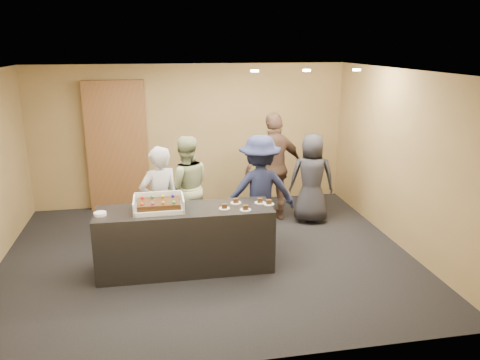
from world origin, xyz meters
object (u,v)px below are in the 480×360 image
(storage_cabinet, at_px, (117,146))
(sheet_cake, at_px, (159,204))
(person_dark_suit, at_px, (312,178))
(person_server_grey, at_px, (160,202))
(serving_counter, at_px, (186,239))
(person_navy_man, at_px, (260,191))
(plate_stack, at_px, (100,214))
(person_brown_extra, at_px, (274,168))
(person_sage_man, at_px, (186,187))
(cake_box, at_px, (159,207))

(storage_cabinet, distance_m, sheet_cake, 2.88)
(person_dark_suit, bearing_deg, person_server_grey, 34.36)
(storage_cabinet, bearing_deg, person_dark_suit, -21.50)
(serving_counter, bearing_deg, sheet_cake, -179.27)
(person_navy_man, distance_m, person_dark_suit, 1.37)
(plate_stack, xyz_separation_m, person_brown_extra, (2.80, 1.71, 0.04))
(person_navy_man, relative_size, person_brown_extra, 0.90)
(plate_stack, xyz_separation_m, person_sage_man, (1.21, 1.23, -0.08))
(cake_box, relative_size, person_brown_extra, 0.35)
(cake_box, distance_m, person_dark_suit, 3.03)
(serving_counter, distance_m, person_brown_extra, 2.43)
(storage_cabinet, bearing_deg, person_navy_man, -43.23)
(cake_box, bearing_deg, person_dark_suit, 28.33)
(serving_counter, height_order, person_navy_man, person_navy_man)
(storage_cabinet, height_order, person_sage_man, storage_cabinet)
(plate_stack, height_order, person_server_grey, person_server_grey)
(sheet_cake, relative_size, person_server_grey, 0.34)
(storage_cabinet, bearing_deg, serving_counter, -69.47)
(serving_counter, xyz_separation_m, sheet_cake, (-0.34, 0.00, 0.55))
(person_navy_man, height_order, person_dark_suit, person_navy_man)
(person_server_grey, distance_m, person_sage_man, 0.80)
(person_sage_man, bearing_deg, person_brown_extra, -167.16)
(storage_cabinet, xyz_separation_m, plate_stack, (-0.06, -2.83, -0.29))
(person_sage_man, height_order, person_dark_suit, person_sage_man)
(plate_stack, bearing_deg, person_server_grey, 35.63)
(plate_stack, bearing_deg, person_navy_man, 17.29)
(person_sage_man, bearing_deg, plate_stack, 41.79)
(person_server_grey, distance_m, person_navy_man, 1.53)
(cake_box, xyz_separation_m, person_brown_extra, (2.03, 1.64, 0.02))
(sheet_cake, bearing_deg, person_brown_extra, 39.30)
(person_brown_extra, height_order, person_dark_suit, person_brown_extra)
(serving_counter, bearing_deg, person_brown_extra, 45.27)
(person_brown_extra, bearing_deg, person_sage_man, -0.31)
(serving_counter, relative_size, person_navy_man, 1.38)
(sheet_cake, height_order, person_navy_man, person_navy_man)
(serving_counter, xyz_separation_m, cake_box, (-0.34, 0.02, 0.50))
(sheet_cake, relative_size, plate_stack, 3.45)
(person_server_grey, relative_size, person_navy_man, 0.96)
(sheet_cake, distance_m, person_sage_man, 1.28)
(storage_cabinet, xyz_separation_m, person_sage_man, (1.14, -1.59, -0.38))
(sheet_cake, relative_size, person_dark_suit, 0.36)
(cake_box, bearing_deg, person_navy_man, 22.76)
(person_sage_man, bearing_deg, person_server_grey, 53.86)
(sheet_cake, relative_size, person_sage_man, 0.34)
(serving_counter, bearing_deg, storage_cabinet, 111.26)
(cake_box, distance_m, person_server_grey, 0.50)
(storage_cabinet, xyz_separation_m, person_brown_extra, (2.73, -1.12, -0.25))
(cake_box, xyz_separation_m, person_navy_man, (1.54, 0.65, -0.07))
(sheet_cake, relative_size, person_brown_extra, 0.29)
(person_sage_man, distance_m, person_brown_extra, 1.66)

